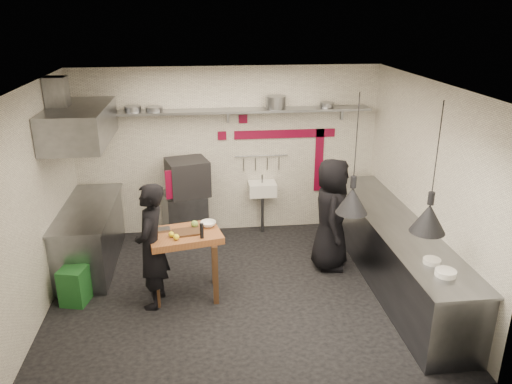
{
  "coord_description": "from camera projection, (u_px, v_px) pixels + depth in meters",
  "views": [
    {
      "loc": [
        -0.47,
        -5.94,
        3.66
      ],
      "look_at": [
        0.26,
        0.3,
        1.33
      ],
      "focal_mm": 35.0,
      "sensor_mm": 36.0,
      "label": 1
    }
  ],
  "objects": [
    {
      "name": "hood_duct",
      "position": [
        57.0,
        96.0,
        6.69
      ],
      "size": [
        0.28,
        0.28,
        0.5
      ],
      "primitive_type": "cube",
      "color": "slate",
      "rests_on": "ceiling"
    },
    {
      "name": "prep_table",
      "position": [
        186.0,
        264.0,
        6.62
      ],
      "size": [
        1.03,
        0.81,
        0.92
      ],
      "primitive_type": null,
      "rotation": [
        0.0,
        0.0,
        0.21
      ],
      "color": "#94572F",
      "rests_on": "floor"
    },
    {
      "name": "red_band_horiz",
      "position": [
        285.0,
        134.0,
        8.31
      ],
      "size": [
        1.7,
        0.02,
        0.14
      ],
      "primitive_type": "cube",
      "color": "maroon",
      "rests_on": "wall_back"
    },
    {
      "name": "cutting_board",
      "position": [
        187.0,
        232.0,
        6.45
      ],
      "size": [
        0.39,
        0.31,
        0.02
      ],
      "primitive_type": "cube",
      "rotation": [
        0.0,
        0.0,
        0.18
      ],
      "color": "#462C1A",
      "rests_on": "prep_table"
    },
    {
      "name": "oven_door",
      "position": [
        183.0,
        183.0,
        7.77
      ],
      "size": [
        0.55,
        0.17,
        0.46
      ],
      "primitive_type": "cube",
      "rotation": [
        0.0,
        0.0,
        0.26
      ],
      "color": "maroon",
      "rests_on": "combi_oven"
    },
    {
      "name": "lemon_b",
      "position": [
        176.0,
        237.0,
        6.25
      ],
      "size": [
        0.08,
        0.08,
        0.08
      ],
      "primitive_type": "sphere",
      "rotation": [
        0.0,
        0.0,
        -0.05
      ],
      "color": "yellow",
      "rests_on": "prep_table"
    },
    {
      "name": "back_shelf",
      "position": [
        228.0,
        111.0,
        7.91
      ],
      "size": [
        4.6,
        0.34,
        0.04
      ],
      "primitive_type": "cube",
      "color": "slate",
      "rests_on": "wall_back"
    },
    {
      "name": "green_bin",
      "position": [
        74.0,
        286.0,
        6.51
      ],
      "size": [
        0.39,
        0.39,
        0.5
      ],
      "primitive_type": "cube",
      "rotation": [
        0.0,
        0.0,
        -0.24
      ],
      "color": "#1A5621",
      "rests_on": "floor"
    },
    {
      "name": "red_tile_b",
      "position": [
        222.0,
        136.0,
        8.2
      ],
      "size": [
        0.14,
        0.02,
        0.14
      ],
      "primitive_type": "cube",
      "color": "maroon",
      "rests_on": "wall_back"
    },
    {
      "name": "shelf_bracket_left",
      "position": [
        108.0,
        118.0,
        7.88
      ],
      "size": [
        0.04,
        0.06,
        0.24
      ],
      "primitive_type": "cube",
      "color": "slate",
      "rests_on": "wall_back"
    },
    {
      "name": "shelf_bracket_mid",
      "position": [
        228.0,
        115.0,
        8.08
      ],
      "size": [
        0.04,
        0.06,
        0.24
      ],
      "primitive_type": "cube",
      "color": "slate",
      "rests_on": "wall_back"
    },
    {
      "name": "wall_back",
      "position": [
        228.0,
        152.0,
        8.33
      ],
      "size": [
        5.0,
        0.04,
        2.8
      ],
      "primitive_type": "cube",
      "color": "silver",
      "rests_on": "floor"
    },
    {
      "name": "stock_pot",
      "position": [
        276.0,
        102.0,
        7.95
      ],
      "size": [
        0.41,
        0.41,
        0.2
      ],
      "primitive_type": "cylinder",
      "rotation": [
        0.0,
        0.0,
        -0.33
      ],
      "color": "slate",
      "rests_on": "back_shelf"
    },
    {
      "name": "lemon_a",
      "position": [
        171.0,
        234.0,
        6.32
      ],
      "size": [
        0.07,
        0.07,
        0.07
      ],
      "primitive_type": "sphere",
      "rotation": [
        0.0,
        0.0,
        -0.03
      ],
      "color": "yellow",
      "rests_on": "prep_table"
    },
    {
      "name": "wall_left",
      "position": [
        35.0,
        204.0,
        6.1
      ],
      "size": [
        0.04,
        4.2,
        2.8
      ],
      "primitive_type": "cube",
      "color": "silver",
      "rests_on": "floor"
    },
    {
      "name": "wall_right",
      "position": [
        426.0,
        188.0,
        6.64
      ],
      "size": [
        0.04,
        4.2,
        2.8
      ],
      "primitive_type": "cube",
      "color": "silver",
      "rests_on": "floor"
    },
    {
      "name": "veg_ball",
      "position": [
        195.0,
        224.0,
        6.59
      ],
      "size": [
        0.13,
        0.13,
        0.1
      ],
      "primitive_type": "sphere",
      "rotation": [
        0.0,
        0.0,
        0.35
      ],
      "color": "olive",
      "rests_on": "prep_table"
    },
    {
      "name": "red_tile_a",
      "position": [
        243.0,
        119.0,
        8.14
      ],
      "size": [
        0.14,
        0.02,
        0.14
      ],
      "primitive_type": "cube",
      "color": "maroon",
      "rests_on": "wall_back"
    },
    {
      "name": "ceiling",
      "position": [
        237.0,
        85.0,
        5.88
      ],
      "size": [
        5.0,
        5.0,
        0.0
      ],
      "primitive_type": "plane",
      "color": "beige",
      "rests_on": "floor"
    },
    {
      "name": "red_band_vert",
      "position": [
        319.0,
        160.0,
        8.54
      ],
      "size": [
        0.14,
        0.02,
        1.1
      ],
      "primitive_type": "cube",
      "color": "maroon",
      "rests_on": "wall_back"
    },
    {
      "name": "counter_right_top",
      "position": [
        397.0,
        223.0,
        6.77
      ],
      "size": [
        0.76,
        3.9,
        0.03
      ],
      "primitive_type": "cube",
      "color": "slate",
      "rests_on": "counter_right"
    },
    {
      "name": "small_bowl_right",
      "position": [
        432.0,
        261.0,
        5.66
      ],
      "size": [
        0.24,
        0.24,
        0.05
      ],
      "primitive_type": "cylinder",
      "rotation": [
        0.0,
        0.0,
        0.21
      ],
      "color": "white",
      "rests_on": "counter_right_top"
    },
    {
      "name": "pan_mid_left",
      "position": [
        154.0,
        109.0,
        7.76
      ],
      "size": [
        0.29,
        0.29,
        0.07
      ],
      "primitive_type": "cylinder",
      "rotation": [
        0.0,
        0.0,
        -0.08
      ],
      "color": "slate",
      "rests_on": "back_shelf"
    },
    {
      "name": "counter_right",
      "position": [
        394.0,
        253.0,
        6.93
      ],
      "size": [
        0.7,
        3.8,
        0.9
      ],
      "primitive_type": "cube",
      "color": "slate",
      "rests_on": "floor"
    },
    {
      "name": "shelf_bracket_right",
      "position": [
        342.0,
        112.0,
        8.29
      ],
      "size": [
        0.04,
        0.06,
        0.24
      ],
      "primitive_type": "cube",
      "color": "slate",
      "rests_on": "wall_back"
    },
    {
      "name": "bowl",
      "position": [
        208.0,
        224.0,
        6.64
      ],
      "size": [
        0.27,
        0.27,
        0.07
      ],
      "primitive_type": "imported",
      "rotation": [
        0.0,
        0.0,
        -0.35
      ],
      "color": "white",
      "rests_on": "prep_table"
    },
    {
      "name": "combi_oven",
      "position": [
        188.0,
        177.0,
        8.04
      ],
      "size": [
        0.76,
        0.73,
        0.58
      ],
      "primitive_type": "cube",
      "rotation": [
        0.0,
        0.0,
        0.26
      ],
      "color": "black",
      "rests_on": "oven_stand"
    },
    {
      "name": "chef_right",
      "position": [
        331.0,
        214.0,
        7.24
      ],
      "size": [
        0.71,
        0.92,
        1.68
      ],
      "primitive_type": "imported",
      "rotation": [
        0.0,
        0.0,
        1.34
      ],
      "color": "black",
      "rests_on": "floor"
    },
    {
      "name": "sink_drain",
      "position": [
        262.0,
        214.0,
        8.55
      ],
      "size": [
        0.06,
        0.06,
        0.66
      ],
      "primitive_type": "cylinder",
      "color": "slate",
      "rests_on": "floor"
    },
    {
      "name": "extractor_hood",
      "position": [
        80.0,
        124.0,
        6.86
      ],
      "size": [
        0.78,
        1.6,
        0.5
      ],
      "primitive_type": "cube",
      "color": "slate",
      "rests_on": "ceiling"
    },
    {
      "name": "pepper_mill",
      "position": [
        202.0,
        231.0,
        6.28
      ],
      "size": [
        0.06,
        0.06,
        0.2
      ],
      "primitive_type": "cylinder",
      "rotation": [
        0.0,
        0.0,
        -0.39
      ],
      "color": "black",
      "rests_on": "prep_table"
    },
    {
      "name": "oven_stand",
      "position": [
        185.0,
        216.0,
        8.31
      ],
      "size": [
        0.79,
        0.75,
        0.8
      ],
      "primitive_type": "cube",
      "rotation": [
        0.0,
        0.0,
        0.26
      ],
      "color": "slate",
      "rests_on": "floor"
    },
    {
      "name": "oven_glass",
      "position": [
        185.0,
        183.0,
        7.77
      ],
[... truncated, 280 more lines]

